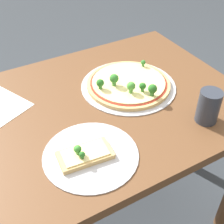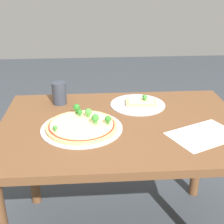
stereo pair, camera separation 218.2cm
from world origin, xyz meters
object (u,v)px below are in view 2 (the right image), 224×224
(dining_table, at_px, (123,141))
(pizza_tray_whole, at_px, (82,125))
(pizza_tray_slice, at_px, (139,103))
(drinking_cup, at_px, (59,93))

(dining_table, bearing_deg, pizza_tray_whole, 11.46)
(dining_table, height_order, pizza_tray_whole, pizza_tray_whole)
(pizza_tray_slice, bearing_deg, pizza_tray_whole, 39.76)
(dining_table, relative_size, drinking_cup, 9.85)
(dining_table, relative_size, pizza_tray_whole, 3.12)
(dining_table, height_order, pizza_tray_slice, pizza_tray_slice)
(drinking_cup, bearing_deg, pizza_tray_whole, 112.49)
(dining_table, bearing_deg, drinking_cup, -39.60)
(pizza_tray_whole, bearing_deg, dining_table, -168.54)
(dining_table, xyz_separation_m, drinking_cup, (0.32, -0.26, 0.16))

